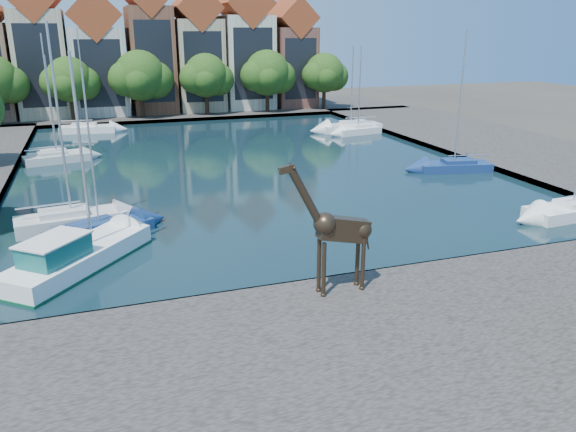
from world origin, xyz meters
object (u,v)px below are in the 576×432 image
Objects in this scene: sailboat_left_a at (71,217)px; sailboat_right_a at (572,208)px; giraffe_statue at (337,229)px; motorsailer at (75,254)px.

sailboat_left_a is 29.47m from sailboat_right_a.
motorsailer is (-10.24, 6.85, -2.39)m from giraffe_statue.
sailboat_right_a reaches higher than giraffe_statue.
motorsailer is 1.10× the size of sailboat_right_a.
motorsailer is 28.21m from sailboat_right_a.
sailboat_left_a is (-10.52, 13.17, -2.52)m from giraffe_statue.
sailboat_left_a is at bearing 164.94° from sailboat_right_a.
giraffe_statue is at bearing -33.79° from motorsailer.
sailboat_left_a reaches higher than sailboat_right_a.
sailboat_left_a is (-0.28, 6.31, -0.13)m from motorsailer.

